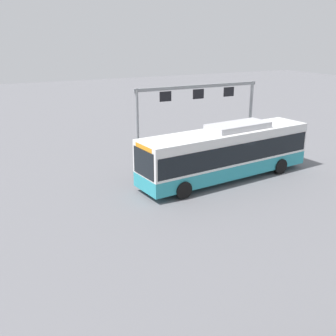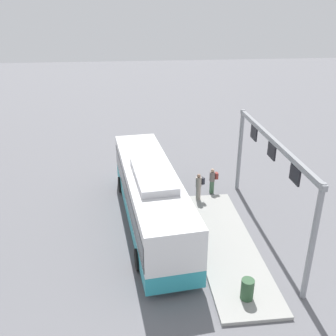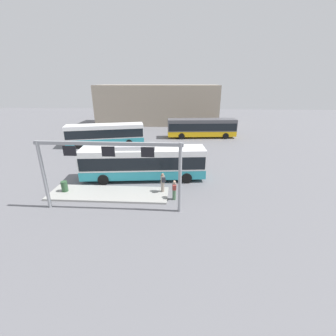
{
  "view_description": "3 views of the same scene",
  "coord_description": "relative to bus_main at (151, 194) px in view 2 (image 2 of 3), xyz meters",
  "views": [
    {
      "loc": [
        13.8,
        19.42,
        8.67
      ],
      "look_at": [
        4.02,
        -0.04,
        1.3
      ],
      "focal_mm": 42.36,
      "sensor_mm": 36.0,
      "label": 1
    },
    {
      "loc": [
        -17.67,
        1.02,
        11.14
      ],
      "look_at": [
        3.65,
        -1.33,
        1.62
      ],
      "focal_mm": 40.62,
      "sensor_mm": 36.0,
      "label": 2
    },
    {
      "loc": [
        3.57,
        -20.33,
        8.98
      ],
      "look_at": [
        2.46,
        -1.46,
        1.73
      ],
      "focal_mm": 24.3,
      "sensor_mm": 36.0,
      "label": 3
    }
  ],
  "objects": [
    {
      "name": "person_waiting_near",
      "position": [
        2.12,
        -3.0,
        -0.76
      ],
      "size": [
        0.49,
        0.6,
        1.67
      ],
      "rotation": [
        0.0,
        0.0,
        1.99
      ],
      "color": "gray",
      "rests_on": "platform_curb"
    },
    {
      "name": "person_boarding",
      "position": [
        3.12,
        -4.05,
        -0.92
      ],
      "size": [
        0.37,
        0.55,
        1.67
      ],
      "rotation": [
        0.0,
        0.0,
        1.67
      ],
      "color": "#476B4C",
      "rests_on": "ground"
    },
    {
      "name": "bus_main",
      "position": [
        0.0,
        0.0,
        0.0
      ],
      "size": [
        11.92,
        3.73,
        3.46
      ],
      "rotation": [
        0.0,
        0.0,
        0.11
      ],
      "color": "teal",
      "rests_on": "ground"
    },
    {
      "name": "trash_bin",
      "position": [
        -6.25,
        -3.41,
        -1.2
      ],
      "size": [
        0.52,
        0.52,
        0.9
      ],
      "primitive_type": "cylinder",
      "color": "#2D5133",
      "rests_on": "platform_curb"
    },
    {
      "name": "platform_curb",
      "position": [
        -2.44,
        -3.5,
        -1.73
      ],
      "size": [
        10.0,
        2.8,
        0.16
      ],
      "primitive_type": "cube",
      "color": "#9E9E99",
      "rests_on": "ground"
    },
    {
      "name": "platform_sign_gantry",
      "position": [
        -1.36,
        -5.78,
        1.99
      ],
      "size": [
        10.22,
        0.24,
        5.2
      ],
      "color": "gray",
      "rests_on": "ground"
    },
    {
      "name": "ground_plane",
      "position": [
        0.01,
        0.0,
        -1.81
      ],
      "size": [
        120.0,
        120.0,
        0.0
      ],
      "primitive_type": "plane",
      "color": "slate"
    }
  ]
}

